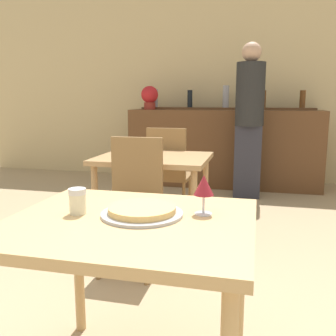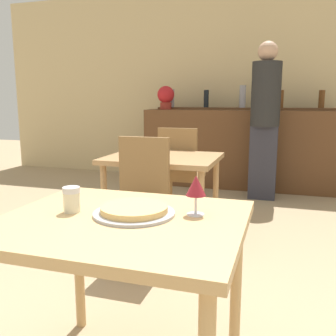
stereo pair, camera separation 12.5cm
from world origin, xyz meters
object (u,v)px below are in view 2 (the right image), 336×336
at_px(cheese_shaker, 72,199).
at_px(wine_glass, 196,187).
at_px(chair_far_side_front, 139,195).
at_px(pizza_tray, 134,211).
at_px(potted_plant, 166,96).
at_px(chair_far_side_back, 180,169).
at_px(person_standing, 265,115).

relative_size(cheese_shaker, wine_glass, 0.65).
bearing_deg(chair_far_side_front, pizza_tray, -69.20).
relative_size(cheese_shaker, potted_plant, 0.31).
height_order(chair_far_side_back, pizza_tray, chair_far_side_back).
height_order(person_standing, wine_glass, person_standing).
bearing_deg(pizza_tray, person_standing, 84.47).
height_order(chair_far_side_back, potted_plant, potted_plant).
relative_size(chair_far_side_back, cheese_shaker, 9.03).
distance_m(cheese_shaker, potted_plant, 3.96).
xyz_separation_m(chair_far_side_back, wine_glass, (0.64, -2.09, 0.33)).
distance_m(chair_far_side_front, chair_far_side_back, 1.08).
height_order(pizza_tray, potted_plant, potted_plant).
bearing_deg(chair_far_side_front, wine_glass, -57.54).
height_order(chair_far_side_front, wine_glass, chair_far_side_front).
xyz_separation_m(chair_far_side_front, cheese_shaker, (0.16, -1.12, 0.27)).
relative_size(person_standing, potted_plant, 5.65).
xyz_separation_m(cheese_shaker, potted_plant, (-0.83, 3.84, 0.44)).
bearing_deg(wine_glass, pizza_tray, -163.03).
xyz_separation_m(chair_far_side_front, chair_far_side_back, (0.00, 1.08, 0.00)).
xyz_separation_m(chair_far_side_back, person_standing, (0.73, 1.12, 0.49)).
distance_m(person_standing, potted_plant, 1.51).
xyz_separation_m(chair_far_side_back, potted_plant, (-0.67, 1.65, 0.71)).
distance_m(wine_glass, potted_plant, 3.98).
height_order(cheese_shaker, wine_glass, wine_glass).
bearing_deg(cheese_shaker, pizza_tray, 8.93).
bearing_deg(pizza_tray, cheese_shaker, -171.07).
bearing_deg(potted_plant, pizza_tray, -74.14).
height_order(chair_far_side_back, wine_glass, chair_far_side_back).
relative_size(chair_far_side_front, pizza_tray, 2.87).
distance_m(chair_far_side_back, person_standing, 1.42).
height_order(chair_far_side_front, chair_far_side_back, same).
height_order(wine_glass, potted_plant, potted_plant).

